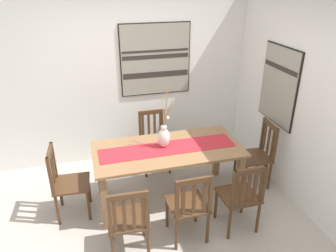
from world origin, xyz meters
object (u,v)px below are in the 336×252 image
chair_4 (241,195)px  painting_on_back_wall (156,60)px  painting_on_side_wall (279,85)px  chair_1 (66,182)px  chair_0 (189,205)px  chair_5 (258,154)px  centerpiece_vase (164,136)px  dining_table (168,156)px  chair_2 (128,220)px  chair_3 (154,140)px

chair_4 → painting_on_back_wall: bearing=103.4°
painting_on_side_wall → chair_4: bearing=-134.9°
chair_1 → chair_0: bearing=-31.8°
chair_5 → painting_on_side_wall: 0.97m
chair_0 → painting_on_side_wall: size_ratio=0.86×
chair_4 → painting_on_side_wall: painting_on_side_wall is taller
centerpiece_vase → dining_table: bearing=-53.5°
dining_table → painting_on_back_wall: 1.57m
chair_1 → chair_5: (2.55, -0.02, 0.00)m
centerpiece_vase → chair_1: size_ratio=0.84×
chair_1 → chair_2: 1.05m
chair_3 → painting_on_side_wall: 1.93m
chair_0 → chair_5: (1.27, 0.77, 0.01)m
painting_on_back_wall → painting_on_side_wall: size_ratio=1.03×
chair_3 → painting_on_back_wall: painting_on_back_wall is taller
centerpiece_vase → painting_on_back_wall: (0.19, 1.22, 0.66)m
painting_on_back_wall → painting_on_side_wall: (1.42, -1.11, -0.18)m
chair_0 → chair_4: size_ratio=0.99×
dining_table → chair_4: 1.02m
chair_2 → painting_on_side_wall: bearing=23.8°
chair_4 → painting_on_back_wall: size_ratio=0.85×
dining_table → chair_4: size_ratio=2.02×
chair_3 → painting_on_back_wall: size_ratio=0.84×
chair_0 → chair_3: bearing=90.9°
painting_on_side_wall → chair_2: bearing=-156.2°
chair_2 → painting_on_side_wall: (2.22, 0.98, 0.92)m
chair_2 → painting_on_side_wall: 2.59m
dining_table → chair_1: (-1.25, 0.03, -0.18)m
chair_3 → chair_5: bearing=-31.6°
centerpiece_vase → chair_0: size_ratio=0.86×
centerpiece_vase → chair_4: (0.68, -0.82, -0.43)m
chair_5 → painting_on_side_wall: painting_on_side_wall is taller
chair_5 → chair_0: bearing=-148.6°
dining_table → painting_on_side_wall: painting_on_side_wall is taller
chair_5 → painting_on_side_wall: bearing=28.4°
chair_3 → painting_on_back_wall: 1.20m
dining_table → painting_on_back_wall: (0.16, 1.27, 0.92)m
dining_table → chair_1: 1.27m
dining_table → chair_4: chair_4 is taller
centerpiece_vase → painting_on_side_wall: bearing=4.1°
dining_table → chair_2: size_ratio=2.07×
chair_0 → painting_on_side_wall: bearing=30.9°
chair_2 → chair_5: size_ratio=0.96×
chair_0 → chair_1: size_ratio=0.97×
centerpiece_vase → chair_3: (0.04, 0.76, -0.44)m
chair_2 → dining_table: bearing=52.0°
centerpiece_vase → painting_on_back_wall: 1.40m
dining_table → chair_3: 0.82m
chair_5 → painting_on_back_wall: bearing=132.0°
chair_1 → chair_5: 2.55m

